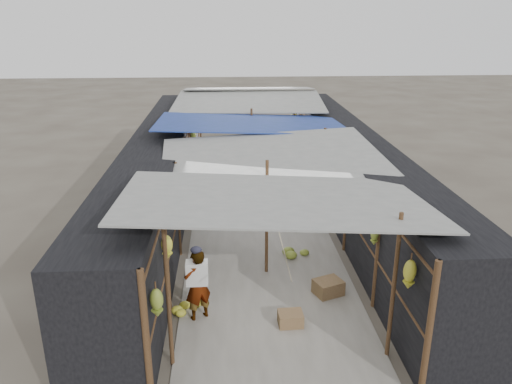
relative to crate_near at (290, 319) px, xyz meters
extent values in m
plane|color=#6B6356|center=(-0.28, -0.95, -0.13)|extent=(80.00, 80.00, 0.00)
cube|color=#9E998E|center=(-0.28, 5.55, -0.12)|extent=(3.60, 16.00, 0.02)
cube|color=black|center=(-2.98, 5.55, 1.02)|extent=(1.40, 15.00, 2.30)
cube|color=black|center=(2.42, 5.55, 1.02)|extent=(1.40, 15.00, 2.30)
cube|color=#876244|center=(0.00, 0.00, 0.00)|extent=(0.46, 0.38, 0.27)
cube|color=#876244|center=(0.91, 1.02, 0.03)|extent=(0.67, 0.61, 0.33)
cube|color=#876244|center=(-0.89, 9.27, 0.01)|extent=(0.51, 0.44, 0.28)
cylinder|color=black|center=(1.42, 9.13, -0.04)|extent=(0.60, 0.60, 0.18)
imported|color=silver|center=(-1.70, 0.34, 0.58)|extent=(0.62, 0.55, 1.43)
imported|color=#2146A5|center=(-1.13, 6.24, 0.63)|extent=(0.94, 0.90, 1.53)
imported|color=#504B45|center=(1.42, 7.09, 0.38)|extent=(0.41, 0.68, 1.03)
cylinder|color=brown|center=(-2.08, -0.95, 1.17)|extent=(0.07, 0.07, 2.60)
cylinder|color=brown|center=(1.52, -0.95, 1.17)|extent=(0.07, 0.07, 2.60)
cylinder|color=brown|center=(-0.28, 2.05, 1.17)|extent=(0.07, 0.07, 2.60)
cylinder|color=brown|center=(-2.08, 5.05, 1.17)|extent=(0.07, 0.07, 2.60)
cylinder|color=brown|center=(1.52, 5.05, 1.17)|extent=(0.07, 0.07, 2.60)
cylinder|color=brown|center=(-0.28, 8.05, 1.17)|extent=(0.07, 0.07, 2.60)
cylinder|color=brown|center=(-2.08, 11.05, 1.17)|extent=(0.07, 0.07, 2.60)
cylinder|color=brown|center=(1.52, 11.05, 1.17)|extent=(0.07, 0.07, 2.60)
cube|color=gray|center=(-0.28, 0.05, 2.37)|extent=(5.21, 3.19, 0.52)
cube|color=gray|center=(-0.08, 3.25, 2.22)|extent=(5.23, 3.73, 0.50)
cube|color=#21349A|center=(-0.38, 6.55, 2.32)|extent=(5.40, 3.60, 0.41)
cube|color=gray|center=(-0.28, 9.85, 2.42)|extent=(5.37, 3.66, 0.27)
cube|color=gray|center=(-0.18, 12.25, 2.52)|extent=(5.00, 1.99, 0.24)
cylinder|color=brown|center=(-2.28, 5.55, 1.92)|extent=(0.06, 15.00, 0.06)
cylinder|color=brown|center=(1.72, 5.55, 1.92)|extent=(0.06, 15.00, 0.06)
cylinder|color=gray|center=(-0.28, 5.55, 1.92)|extent=(0.02, 15.00, 0.02)
cube|color=#B51B45|center=(0.43, 4.08, 1.62)|extent=(0.50, 0.03, 0.60)
cube|color=#1A49AD|center=(-0.36, 5.75, 1.62)|extent=(0.70, 0.03, 0.60)
cube|color=#172098|center=(-0.23, 3.56, 1.59)|extent=(0.55, 0.03, 0.65)
cube|color=white|center=(0.25, 8.09, 1.64)|extent=(0.60, 0.03, 0.55)
cube|color=#22672C|center=(-1.16, 1.91, 1.57)|extent=(0.60, 0.03, 0.70)
cube|color=#215C9A|center=(-0.84, 9.91, 1.62)|extent=(0.65, 0.03, 0.60)
ellipsoid|color=olive|center=(-2.16, -1.58, 1.42)|extent=(0.19, 0.16, 0.46)
ellipsoid|color=gold|center=(-2.16, -0.11, 1.58)|extent=(0.20, 0.17, 0.44)
ellipsoid|color=gold|center=(-2.16, 1.54, 1.61)|extent=(0.19, 0.16, 0.56)
ellipsoid|color=gold|center=(-2.16, 3.42, 1.55)|extent=(0.16, 0.14, 0.60)
ellipsoid|color=olive|center=(-2.16, 4.74, 1.40)|extent=(0.18, 0.16, 0.57)
ellipsoid|color=gold|center=(-2.16, 6.54, 1.48)|extent=(0.20, 0.17, 0.49)
ellipsoid|color=olive|center=(-2.16, 7.92, 1.61)|extent=(0.18, 0.15, 0.39)
ellipsoid|color=gold|center=(-2.16, 9.41, 1.55)|extent=(0.15, 0.13, 0.46)
ellipsoid|color=olive|center=(-2.16, 10.86, 1.58)|extent=(0.14, 0.12, 0.42)
ellipsoid|color=olive|center=(-2.16, 11.99, 1.63)|extent=(0.18, 0.16, 0.39)
ellipsoid|color=gold|center=(1.60, -1.32, 1.60)|extent=(0.20, 0.17, 0.50)
ellipsoid|color=olive|center=(1.60, 0.48, 1.43)|extent=(0.16, 0.13, 0.39)
ellipsoid|color=olive|center=(1.60, 2.07, 1.55)|extent=(0.18, 0.15, 0.48)
ellipsoid|color=olive|center=(1.60, 3.22, 1.48)|extent=(0.18, 0.15, 0.40)
ellipsoid|color=gold|center=(1.60, 4.72, 1.68)|extent=(0.14, 0.12, 0.44)
ellipsoid|color=olive|center=(1.60, 6.50, 1.61)|extent=(0.15, 0.13, 0.53)
ellipsoid|color=olive|center=(1.60, 7.71, 1.42)|extent=(0.18, 0.16, 0.58)
ellipsoid|color=gold|center=(1.60, 9.06, 1.43)|extent=(0.18, 0.15, 0.51)
ellipsoid|color=gold|center=(1.60, 11.22, 1.71)|extent=(0.15, 0.13, 0.40)
ellipsoid|color=olive|center=(1.60, 12.30, 1.61)|extent=(0.15, 0.13, 0.39)
ellipsoid|color=olive|center=(1.38, 4.92, 0.00)|extent=(0.53, 0.45, 0.27)
ellipsoid|color=olive|center=(0.52, 2.85, -0.02)|extent=(0.44, 0.38, 0.22)
ellipsoid|color=olive|center=(0.86, 6.84, -0.01)|extent=(0.51, 0.43, 0.25)
ellipsoid|color=gold|center=(-1.86, 0.55, 0.00)|extent=(0.55, 0.46, 0.27)
ellipsoid|color=olive|center=(-0.69, 5.21, 0.01)|extent=(0.58, 0.49, 0.29)
ellipsoid|color=gold|center=(-1.98, 10.48, 0.01)|extent=(0.57, 0.49, 0.29)
camera|label=1|loc=(-1.13, -7.82, 5.31)|focal=35.00mm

